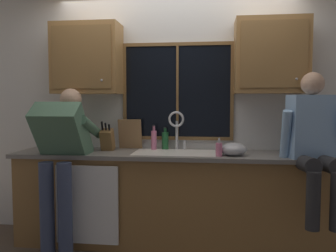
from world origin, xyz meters
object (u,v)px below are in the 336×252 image
(mixing_bowl, at_px, (233,149))
(bottle_tall_clear, at_px, (154,140))
(knife_block, at_px, (107,140))
(bottle_green_glass, at_px, (165,140))
(cutting_board, at_px, (130,134))
(person_sitting_on_counter, at_px, (314,139))
(soap_dispenser, at_px, (219,149))
(person_standing, at_px, (62,151))

(mixing_bowl, height_order, bottle_tall_clear, bottle_tall_clear)
(bottle_tall_clear, bearing_deg, knife_block, -165.46)
(knife_block, relative_size, bottle_green_glass, 1.37)
(cutting_board, bearing_deg, person_sitting_on_counter, -15.68)
(cutting_board, relative_size, soap_dispenser, 1.86)
(knife_block, xyz_separation_m, soap_dispenser, (1.12, -0.23, -0.04))
(mixing_bowl, height_order, bottle_green_glass, bottle_green_glass)
(cutting_board, height_order, bottle_tall_clear, cutting_board)
(person_sitting_on_counter, relative_size, bottle_green_glass, 5.36)
(mixing_bowl, bearing_deg, bottle_tall_clear, 160.77)
(bottle_green_glass, bearing_deg, person_sitting_on_counter, -19.75)
(person_standing, height_order, mixing_bowl, person_standing)
(bottle_green_glass, relative_size, bottle_tall_clear, 0.91)
(bottle_tall_clear, bearing_deg, cutting_board, 170.45)
(person_sitting_on_counter, relative_size, cutting_board, 3.96)
(soap_dispenser, bearing_deg, bottle_green_glass, 144.11)
(person_standing, height_order, bottle_tall_clear, person_standing)
(bottle_green_glass, bearing_deg, mixing_bowl, -25.29)
(cutting_board, height_order, bottle_green_glass, cutting_board)
(knife_block, xyz_separation_m, cutting_board, (0.20, 0.16, 0.05))
(person_sitting_on_counter, xyz_separation_m, bottle_tall_clear, (-1.47, 0.44, -0.08))
(knife_block, height_order, cutting_board, cutting_board)
(mixing_bowl, xyz_separation_m, bottle_tall_clear, (-0.80, 0.28, 0.05))
(person_sitting_on_counter, xyz_separation_m, mixing_bowl, (-0.68, 0.17, -0.13))
(person_sitting_on_counter, bearing_deg, soap_dispenser, 173.63)
(cutting_board, distance_m, bottle_green_glass, 0.38)
(person_sitting_on_counter, distance_m, bottle_green_glass, 1.45)
(person_standing, bearing_deg, bottle_green_glass, 30.20)
(cutting_board, xyz_separation_m, soap_dispenser, (0.93, -0.40, -0.09))
(person_sitting_on_counter, xyz_separation_m, cutting_board, (-1.74, 0.49, -0.03))
(cutting_board, xyz_separation_m, bottle_green_glass, (0.38, 0.00, -0.06))
(cutting_board, distance_m, bottle_tall_clear, 0.27)
(mixing_bowl, relative_size, bottle_tall_clear, 0.96)
(person_sitting_on_counter, height_order, mixing_bowl, person_sitting_on_counter)
(person_standing, bearing_deg, bottle_tall_clear, 31.29)
(cutting_board, relative_size, mixing_bowl, 1.29)
(person_sitting_on_counter, distance_m, soap_dispenser, 0.82)
(knife_block, bearing_deg, person_sitting_on_counter, -9.49)
(mixing_bowl, relative_size, bottle_green_glass, 1.05)
(knife_block, height_order, bottle_green_glass, knife_block)
(knife_block, distance_m, bottle_tall_clear, 0.48)
(person_sitting_on_counter, height_order, bottle_green_glass, person_sitting_on_counter)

